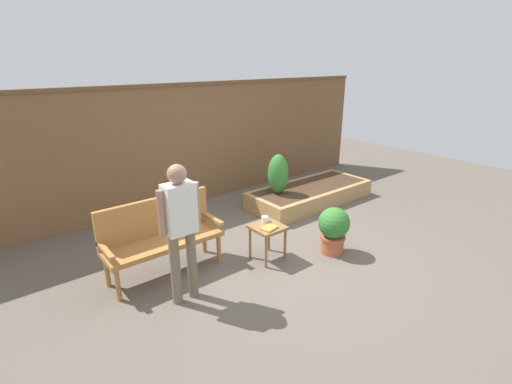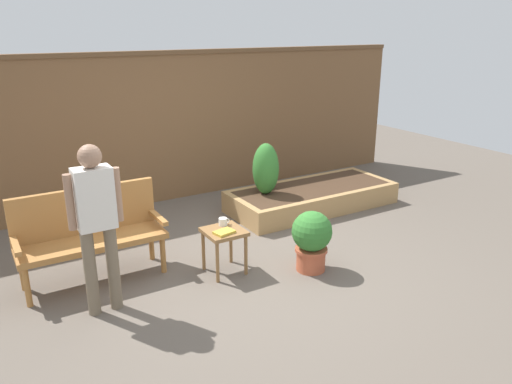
% 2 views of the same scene
% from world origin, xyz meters
% --- Properties ---
extents(ground_plane, '(14.00, 14.00, 0.00)m').
position_xyz_m(ground_plane, '(0.00, 0.00, 0.00)').
color(ground_plane, '#60564C').
extents(fence_back, '(8.40, 0.14, 2.16)m').
position_xyz_m(fence_back, '(0.00, 2.60, 1.09)').
color(fence_back, brown).
rests_on(fence_back, ground_plane).
extents(garden_bench, '(1.44, 0.48, 0.94)m').
position_xyz_m(garden_bench, '(-1.52, 0.68, 0.54)').
color(garden_bench, '#A87038').
rests_on(garden_bench, ground_plane).
extents(side_table, '(0.40, 0.40, 0.48)m').
position_xyz_m(side_table, '(-0.30, 0.07, 0.40)').
color(side_table, olive).
rests_on(side_table, ground_plane).
extents(cup_on_table, '(0.12, 0.09, 0.08)m').
position_xyz_m(cup_on_table, '(-0.25, 0.19, 0.52)').
color(cup_on_table, white).
rests_on(cup_on_table, side_table).
extents(book_on_table, '(0.22, 0.18, 0.03)m').
position_xyz_m(book_on_table, '(-0.34, -0.01, 0.49)').
color(book_on_table, gold).
rests_on(book_on_table, side_table).
extents(potted_boxwood, '(0.43, 0.43, 0.66)m').
position_xyz_m(potted_boxwood, '(0.51, -0.36, 0.37)').
color(potted_boxwood, '#B75638').
rests_on(potted_boxwood, ground_plane).
extents(raised_planter_bed, '(2.40, 1.00, 0.30)m').
position_xyz_m(raised_planter_bed, '(1.69, 1.19, 0.15)').
color(raised_planter_bed, '#AD8451').
rests_on(raised_planter_bed, ground_plane).
extents(shrub_near_bench, '(0.36, 0.36, 0.70)m').
position_xyz_m(shrub_near_bench, '(0.97, 1.30, 0.65)').
color(shrub_near_bench, brown).
rests_on(shrub_near_bench, raised_planter_bed).
extents(person_by_bench, '(0.47, 0.20, 1.56)m').
position_xyz_m(person_by_bench, '(-1.59, -0.03, 0.93)').
color(person_by_bench, '#70604C').
rests_on(person_by_bench, ground_plane).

